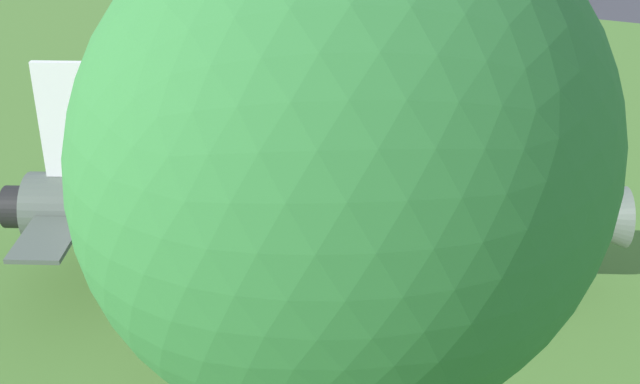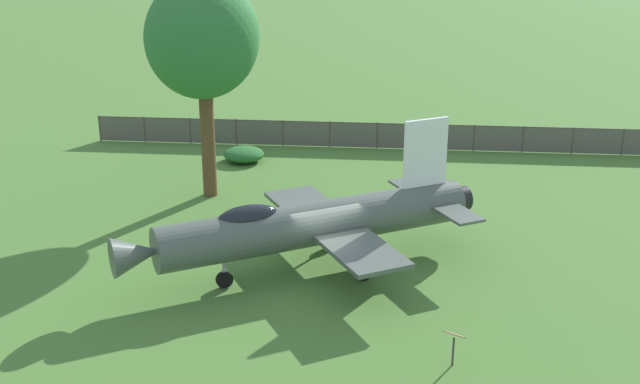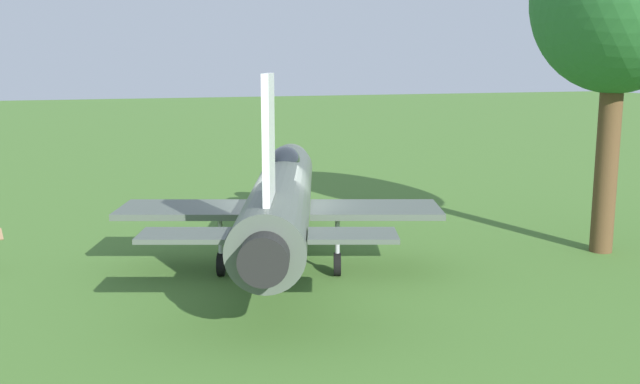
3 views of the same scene
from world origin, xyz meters
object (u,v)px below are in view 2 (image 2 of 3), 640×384
at_px(shrub_near_fence, 244,154).
at_px(info_plaque, 454,339).
at_px(shade_tree, 203,40).
at_px(display_jet, 307,224).

xyz_separation_m(shrub_near_fence, info_plaque, (8.17, 19.29, 0.48)).
bearing_deg(info_plaque, shade_tree, -103.04).
distance_m(shrub_near_fence, info_plaque, 20.96).
xyz_separation_m(shade_tree, shrub_near_fence, (-4.37, -2.87, -6.74)).
bearing_deg(shade_tree, display_jet, 74.80).
bearing_deg(display_jet, info_plaque, 100.02).
xyz_separation_m(display_jet, info_plaque, (1.37, 7.47, -1.01)).
bearing_deg(info_plaque, display_jet, -100.42).
distance_m(shade_tree, shrub_near_fence, 8.53).
bearing_deg(shade_tree, shrub_near_fence, -146.67).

